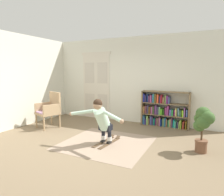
# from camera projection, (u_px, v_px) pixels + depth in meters

# --- Properties ---
(ground_plane) EXTENTS (7.20, 7.20, 0.00)m
(ground_plane) POSITION_uv_depth(u_px,v_px,m) (94.00, 146.00, 4.71)
(ground_plane) COLOR #78654B
(back_wall) EXTENTS (6.00, 0.10, 2.90)m
(back_wall) POSITION_uv_depth(u_px,v_px,m) (133.00, 80.00, 6.84)
(back_wall) COLOR silver
(back_wall) RESTS_ON ground
(side_wall_left) EXTENTS (0.10, 6.00, 2.90)m
(side_wall_left) POSITION_uv_depth(u_px,v_px,m) (17.00, 81.00, 6.18)
(side_wall_left) COLOR silver
(side_wall_left) RESTS_ON ground
(double_door) EXTENTS (1.22, 0.05, 2.45)m
(double_door) POSITION_uv_depth(u_px,v_px,m) (96.00, 85.00, 7.43)
(double_door) COLOR beige
(double_door) RESTS_ON ground
(rug) EXTENTS (2.04, 1.96, 0.01)m
(rug) POSITION_uv_depth(u_px,v_px,m) (106.00, 143.00, 4.89)
(rug) COLOR gray
(rug) RESTS_ON ground
(bookshelf) EXTENTS (1.47, 0.30, 1.13)m
(bookshelf) POSITION_uv_depth(u_px,v_px,m) (163.00, 111.00, 6.29)
(bookshelf) COLOR brown
(bookshelf) RESTS_ON ground
(wicker_chair) EXTENTS (0.76, 0.76, 1.10)m
(wicker_chair) POSITION_uv_depth(u_px,v_px,m) (50.00, 109.00, 6.24)
(wicker_chair) COLOR tan
(wicker_chair) RESTS_ON ground
(potted_plant) EXTENTS (0.42, 0.44, 1.00)m
(potted_plant) POSITION_uv_depth(u_px,v_px,m) (203.00, 123.00, 4.22)
(potted_plant) COLOR brown
(potted_plant) RESTS_ON ground
(skis_pair) EXTENTS (0.36, 0.92, 0.07)m
(skis_pair) POSITION_uv_depth(u_px,v_px,m) (107.00, 142.00, 4.91)
(skis_pair) COLOR brown
(skis_pair) RESTS_ON rug
(person_skier) EXTENTS (1.47, 0.70, 1.06)m
(person_skier) POSITION_uv_depth(u_px,v_px,m) (102.00, 118.00, 4.64)
(person_skier) COLOR white
(person_skier) RESTS_ON skis_pair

